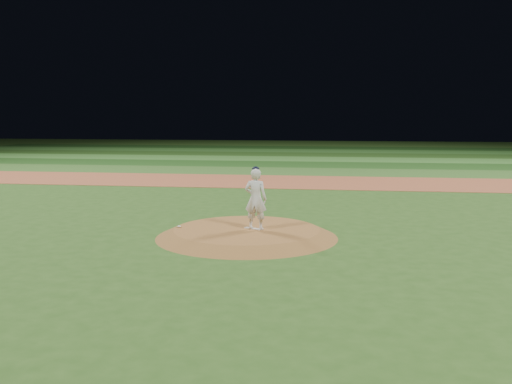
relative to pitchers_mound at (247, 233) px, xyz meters
name	(u,v)px	position (x,y,z in m)	size (l,w,h in m)	color
ground	(247,237)	(0.00, 0.00, -0.12)	(120.00, 120.00, 0.00)	#2B531B
infield_dirt_band	(287,182)	(0.00, 14.00, -0.12)	(70.00, 6.00, 0.02)	#9E5131
outfield_stripe_0	(294,171)	(0.00, 19.50, -0.12)	(70.00, 5.00, 0.02)	#346223
outfield_stripe_1	(299,164)	(0.00, 24.50, -0.12)	(70.00, 5.00, 0.02)	#1D4817
outfield_stripe_2	(303,159)	(0.00, 29.50, -0.12)	(70.00, 5.00, 0.02)	#3A7C2D
outfield_stripe_3	(307,155)	(0.00, 34.50, -0.12)	(70.00, 5.00, 0.02)	#214717
outfield_stripe_4	(309,151)	(0.00, 39.50, -0.12)	(70.00, 5.00, 0.02)	#2E6625
outfield_stripe_5	(312,148)	(0.00, 44.50, -0.12)	(70.00, 5.00, 0.02)	#183E14
pitchers_mound	(247,233)	(0.00, 0.00, 0.00)	(5.50, 5.50, 0.25)	#925E2D
pitching_rubber	(253,228)	(0.19, 0.01, 0.14)	(0.56, 0.14, 0.03)	silver
rosin_bag	(179,226)	(-2.08, -0.09, 0.16)	(0.11, 0.11, 0.06)	white
pitcher_on_mound	(256,199)	(0.28, -0.02, 1.06)	(0.73, 0.53, 1.90)	silver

